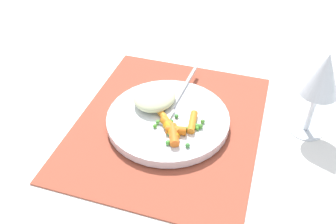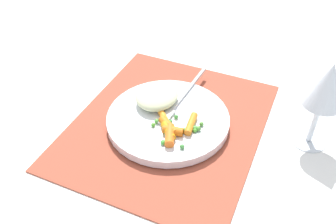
{
  "view_description": "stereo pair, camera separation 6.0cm",
  "coord_description": "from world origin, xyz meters",
  "px_view_note": "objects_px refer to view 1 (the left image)",
  "views": [
    {
      "loc": [
        0.5,
        0.16,
        0.48
      ],
      "look_at": [
        0.0,
        0.0,
        0.03
      ],
      "focal_mm": 39.68,
      "sensor_mm": 36.0,
      "label": 1
    },
    {
      "loc": [
        0.48,
        0.21,
        0.48
      ],
      "look_at": [
        0.0,
        0.0,
        0.03
      ],
      "focal_mm": 39.68,
      "sensor_mm": 36.0,
      "label": 2
    }
  ],
  "objects_px": {
    "plate": "(168,119)",
    "rice_mound": "(155,97)",
    "wine_glass": "(323,77)",
    "carrot_portion": "(175,128)",
    "fork": "(177,99)"
  },
  "relations": [
    {
      "from": "plate",
      "to": "rice_mound",
      "type": "distance_m",
      "value": 0.05
    },
    {
      "from": "plate",
      "to": "wine_glass",
      "type": "relative_size",
      "value": 1.38
    },
    {
      "from": "carrot_portion",
      "to": "wine_glass",
      "type": "bearing_deg",
      "value": 113.31
    },
    {
      "from": "carrot_portion",
      "to": "rice_mound",
      "type": "bearing_deg",
      "value": -136.47
    },
    {
      "from": "rice_mound",
      "to": "fork",
      "type": "bearing_deg",
      "value": 116.78
    },
    {
      "from": "plate",
      "to": "wine_glass",
      "type": "xyz_separation_m",
      "value": [
        -0.06,
        0.25,
        0.11
      ]
    },
    {
      "from": "rice_mound",
      "to": "carrot_portion",
      "type": "relative_size",
      "value": 0.96
    },
    {
      "from": "plate",
      "to": "rice_mound",
      "type": "xyz_separation_m",
      "value": [
        -0.03,
        -0.04,
        0.02
      ]
    },
    {
      "from": "plate",
      "to": "wine_glass",
      "type": "height_order",
      "value": "wine_glass"
    },
    {
      "from": "plate",
      "to": "carrot_portion",
      "type": "bearing_deg",
      "value": 35.54
    },
    {
      "from": "plate",
      "to": "fork",
      "type": "height_order",
      "value": "fork"
    },
    {
      "from": "rice_mound",
      "to": "wine_glass",
      "type": "relative_size",
      "value": 0.54
    },
    {
      "from": "carrot_portion",
      "to": "wine_glass",
      "type": "xyz_separation_m",
      "value": [
        -0.1,
        0.23,
        0.09
      ]
    },
    {
      "from": "rice_mound",
      "to": "carrot_portion",
      "type": "xyz_separation_m",
      "value": [
        0.06,
        0.06,
        -0.01
      ]
    },
    {
      "from": "plate",
      "to": "rice_mound",
      "type": "height_order",
      "value": "rice_mound"
    }
  ]
}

